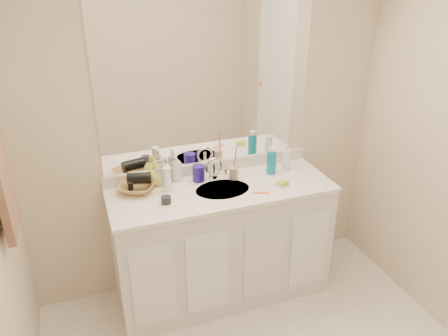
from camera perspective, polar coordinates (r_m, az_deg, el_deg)
name	(u,v)px	position (r m, az deg, el deg)	size (l,w,h in m)	color
wall_back	(208,130)	(3.05, -2.08, 5.01)	(2.60, 0.02, 2.40)	beige
vanity_cabinet	(222,243)	(3.19, -0.31, -9.83)	(1.50, 0.55, 0.85)	silver
countertop	(221,190)	(2.95, -0.33, -2.85)	(1.52, 0.57, 0.03)	white
backsplash	(209,167)	(3.15, -1.92, 0.14)	(1.52, 0.03, 0.08)	silver
sink_basin	(222,191)	(2.94, -0.20, -2.97)	(0.37, 0.37, 0.02)	silver
faucet	(214,171)	(3.06, -1.34, -0.36)	(0.02, 0.02, 0.11)	silver
mirror	(208,79)	(2.94, -2.16, 11.56)	(1.48, 0.01, 1.20)	white
blue_mug	(199,173)	(3.02, -3.34, -0.69)	(0.08, 0.08, 0.12)	navy
tan_cup	(234,173)	(3.05, 1.27, -0.67)	(0.06, 0.06, 0.08)	tan
toothbrush	(235,159)	(3.01, 1.46, 1.21)	(0.01, 0.01, 0.19)	#DC3A9E
mouthwash_bottle	(271,163)	(3.13, 6.20, 0.68)	(0.07, 0.07, 0.16)	#0C7797
clear_pump_bottle	(286,160)	(3.21, 8.10, 1.07)	(0.06, 0.06, 0.15)	white
soap_dish	(282,185)	(2.99, 7.64, -2.26)	(0.09, 0.07, 0.01)	white
green_soap	(283,183)	(2.98, 7.66, -1.93)	(0.07, 0.05, 0.03)	#A7C730
orange_comb	(261,193)	(2.89, 4.84, -3.26)	(0.11, 0.02, 0.00)	orange
dark_jar	(166,200)	(2.78, -7.57, -4.16)	(0.06, 0.06, 0.04)	black
extra_white_bottle	(167,179)	(2.89, -7.41, -1.49)	(0.05, 0.05, 0.17)	white
soap_bottle_white	(177,168)	(3.02, -6.20, 0.00)	(0.07, 0.08, 0.19)	silver
soap_bottle_cream	(163,171)	(2.99, -7.98, -0.34)	(0.09, 0.09, 0.20)	beige
soap_bottle_yellow	(155,173)	(3.00, -8.97, -0.66)	(0.13, 0.13, 0.16)	#E6DC59
wicker_basket	(137,187)	(2.95, -11.31, -2.44)	(0.24, 0.24, 0.06)	#A37B42
hair_dryer	(139,178)	(2.93, -11.03, -1.33)	(0.08, 0.08, 0.15)	black
hand_towel	(4,185)	(2.45, -26.83, -1.94)	(0.04, 0.32, 0.55)	brown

